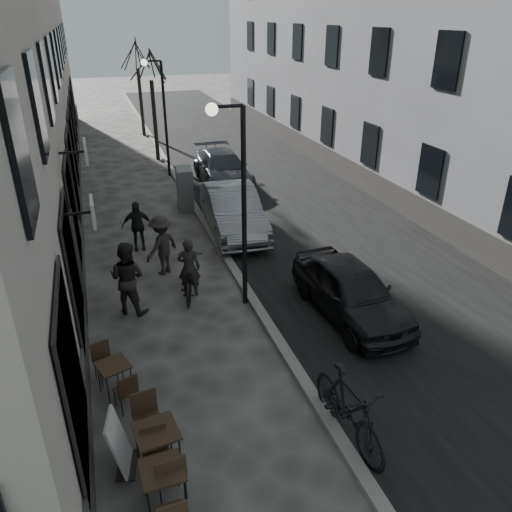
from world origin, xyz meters
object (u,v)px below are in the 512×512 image
sign_board (121,447)px  car_near (351,291)px  tree_far (136,54)px  bicycle (190,278)px  moped (349,409)px  utility_cabinet (185,189)px  pedestrian_far (137,226)px  pedestrian_near (127,278)px  car_mid (233,210)px  car_far (222,169)px  streetlamp_near (237,187)px  streetlamp_far (160,106)px  bistro_set_b (158,445)px  bistro_set_a (164,483)px  bistro_set_c (115,376)px  tree_near (150,63)px  pedestrian_mid (162,245)px

sign_board → car_near: car_near is taller
tree_far → bicycle: 20.59m
moped → utility_cabinet: bearing=87.7°
pedestrian_far → sign_board: bearing=-94.8°
pedestrian_near → car_mid: bearing=-98.8°
car_far → pedestrian_near: bearing=-116.5°
streetlamp_near → streetlamp_far: (0.00, 12.00, 0.00)m
tree_far → pedestrian_far: bearing=-97.3°
streetlamp_far → pedestrian_far: streetlamp_far is taller
pedestrian_near → bicycle: bearing=-133.6°
streetlamp_far → pedestrian_near: 11.99m
bistro_set_b → bicycle: (1.62, 5.46, -0.01)m
bistro_set_a → bistro_set_c: (-0.53, 2.82, -0.04)m
sign_board → pedestrian_near: pedestrian_near is taller
tree_near → pedestrian_mid: bearing=-97.4°
bistro_set_c → pedestrian_mid: bearing=52.2°
pedestrian_near → pedestrian_far: pedestrian_near is taller
tree_far → pedestrian_mid: 19.11m
streetlamp_far → tree_near: tree_near is taller
moped → pedestrian_far: bearing=101.4°
bicycle → car_far: (3.29, 9.07, 0.21)m
pedestrian_far → streetlamp_far: bearing=78.3°
bistro_set_b → pedestrian_near: 5.13m
streetlamp_far → bicycle: streetlamp_far is taller
bicycle → pedestrian_mid: size_ratio=1.07×
bistro_set_c → utility_cabinet: size_ratio=0.92×
car_near → utility_cabinet: bearing=102.3°
streetlamp_far → utility_cabinet: bearing=-89.3°
tree_far → moped: bearing=-89.0°
streetlamp_far → moped: size_ratio=2.31×
pedestrian_near → car_near: size_ratio=0.47×
utility_cabinet → moped: utility_cabinet is taller
utility_cabinet → pedestrian_mid: size_ratio=0.90×
streetlamp_far → pedestrian_mid: 10.05m
utility_cabinet → car_mid: size_ratio=0.34×
pedestrian_near → car_mid: size_ratio=0.41×
tree_far → car_far: tree_far is taller
tree_far → bicycle: tree_far is taller
streetlamp_far → bistro_set_c: bearing=-102.7°
streetlamp_far → pedestrian_mid: (-1.58, -9.66, -2.28)m
tree_near → pedestrian_near: (-2.76, -14.48, -3.71)m
streetlamp_near → tree_near: bearing=89.7°
bistro_set_c → pedestrian_far: 6.84m
sign_board → car_near: size_ratio=0.27×
tree_near → moped: (0.45, -19.96, -4.00)m
streetlamp_far → bistro_set_c: 15.12m
tree_near → bistro_set_a: 20.94m
bistro_set_c → pedestrian_mid: size_ratio=0.83×
utility_cabinet → car_near: size_ratio=0.40×
bistro_set_a → car_near: size_ratio=0.39×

